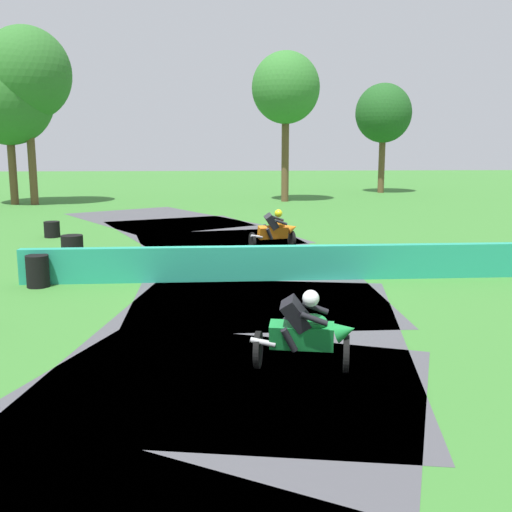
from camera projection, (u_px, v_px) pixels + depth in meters
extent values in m
plane|color=#38752D|center=(254.00, 280.00, 16.10)|extent=(120.00, 120.00, 0.00)
cube|color=#47474C|center=(165.00, 454.00, 7.16)|extent=(8.51, 10.47, 0.01)
cube|color=#47474C|center=(248.00, 334.00, 11.58)|extent=(7.19, 9.88, 0.01)
cube|color=#47474C|center=(254.00, 280.00, 16.10)|extent=(5.91, 9.14, 0.01)
cube|color=#47474C|center=(232.00, 250.00, 20.56)|extent=(7.43, 10.00, 0.01)
cube|color=#47474C|center=(198.00, 231.00, 24.81)|extent=(8.71, 10.54, 0.01)
cube|color=#47474C|center=(156.00, 219.00, 28.72)|extent=(9.70, 10.73, 0.01)
cube|color=#239375|center=(467.00, 260.00, 16.42)|extent=(23.37, 0.67, 0.90)
cylinder|color=black|center=(346.00, 354.00, 9.67)|extent=(0.23, 0.73, 0.72)
cylinder|color=black|center=(258.00, 350.00, 9.86)|extent=(0.23, 0.73, 0.72)
cube|color=#198438|center=(302.00, 336.00, 9.64)|extent=(1.05, 0.55, 0.45)
ellipsoid|color=#198438|center=(313.00, 322.00, 9.51)|extent=(0.50, 0.41, 0.30)
cone|color=#198438|center=(346.00, 331.00, 9.50)|extent=(0.45, 0.43, 0.47)
cylinder|color=#B2B2B7|center=(263.00, 342.00, 9.65)|extent=(0.42, 0.17, 0.17)
cube|color=black|center=(296.00, 314.00, 9.50)|extent=(0.55, 0.40, 0.62)
sphere|color=white|center=(311.00, 298.00, 9.35)|extent=(0.26, 0.26, 0.26)
cylinder|color=black|center=(315.00, 308.00, 9.61)|extent=(0.44, 0.15, 0.24)
cylinder|color=black|center=(314.00, 319.00, 9.28)|extent=(0.44, 0.15, 0.24)
cylinder|color=black|center=(291.00, 328.00, 9.82)|extent=(0.30, 0.18, 0.42)
cylinder|color=black|center=(289.00, 340.00, 9.49)|extent=(0.30, 0.18, 0.42)
cylinder|color=black|center=(292.00, 240.00, 20.87)|extent=(0.26, 0.72, 0.72)
cylinder|color=black|center=(252.00, 241.00, 20.47)|extent=(0.26, 0.72, 0.72)
cube|color=orange|center=(273.00, 232.00, 20.55)|extent=(1.06, 0.59, 0.45)
ellipsoid|color=orange|center=(279.00, 225.00, 20.50)|extent=(0.51, 0.42, 0.30)
cone|color=orange|center=(292.00, 228.00, 20.70)|extent=(0.44, 0.44, 0.46)
cylinder|color=#B2B2B7|center=(257.00, 236.00, 20.31)|extent=(0.42, 0.21, 0.17)
cube|color=#28282D|center=(272.00, 222.00, 20.38)|extent=(0.53, 0.46, 0.62)
sphere|color=yellow|center=(278.00, 213.00, 20.33)|extent=(0.26, 0.26, 0.26)
cylinder|color=#28282D|center=(278.00, 219.00, 20.61)|extent=(0.43, 0.22, 0.24)
cylinder|color=#28282D|center=(281.00, 222.00, 20.29)|extent=(0.43, 0.22, 0.24)
cylinder|color=#28282D|center=(266.00, 230.00, 20.65)|extent=(0.27, 0.24, 0.42)
cylinder|color=#28282D|center=(269.00, 234.00, 20.34)|extent=(0.27, 0.24, 0.42)
cylinder|color=black|center=(38.00, 283.00, 15.35)|extent=(0.56, 0.56, 0.20)
cylinder|color=black|center=(38.00, 275.00, 15.31)|extent=(0.56, 0.56, 0.20)
cylinder|color=black|center=(37.00, 267.00, 15.27)|extent=(0.56, 0.56, 0.20)
cylinder|color=black|center=(37.00, 259.00, 15.24)|extent=(0.56, 0.56, 0.20)
cylinder|color=black|center=(73.00, 251.00, 19.86)|extent=(0.70, 0.70, 0.20)
cylinder|color=black|center=(72.00, 245.00, 19.82)|extent=(0.70, 0.70, 0.20)
cylinder|color=black|center=(72.00, 238.00, 19.78)|extent=(0.70, 0.70, 0.20)
cylinder|color=black|center=(52.00, 235.00, 23.25)|extent=(0.58, 0.58, 0.20)
cylinder|color=black|center=(52.00, 229.00, 23.21)|extent=(0.58, 0.58, 0.20)
cylinder|color=black|center=(52.00, 224.00, 23.18)|extent=(0.58, 0.58, 0.20)
cone|color=orange|center=(463.00, 266.00, 16.78)|extent=(0.28, 0.28, 0.44)
cylinder|color=brown|center=(285.00, 160.00, 36.65)|extent=(0.44, 0.44, 4.96)
ellipsoid|color=#33752D|center=(286.00, 88.00, 35.88)|extent=(3.97, 3.97, 4.17)
cylinder|color=brown|center=(382.00, 165.00, 43.01)|extent=(0.44, 0.44, 3.84)
ellipsoid|color=#1E511E|center=(383.00, 113.00, 42.36)|extent=(3.85, 3.85, 4.04)
cylinder|color=brown|center=(32.00, 159.00, 34.77)|extent=(0.44, 0.44, 5.16)
ellipsoid|color=#2D6B28|center=(26.00, 74.00, 33.91)|extent=(4.90, 4.90, 5.14)
cylinder|color=brown|center=(13.00, 171.00, 34.93)|extent=(0.44, 0.44, 3.85)
ellipsoid|color=#2D6B28|center=(7.00, 97.00, 34.18)|extent=(5.06, 5.06, 5.31)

